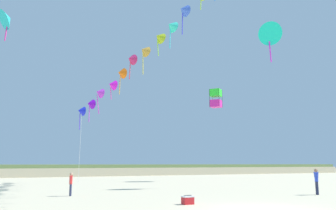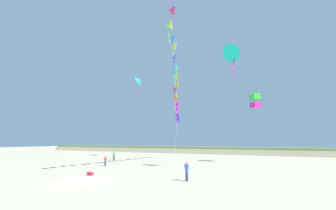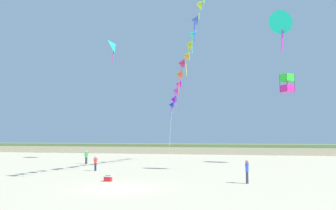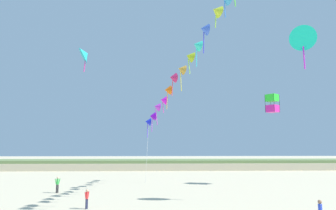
% 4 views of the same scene
% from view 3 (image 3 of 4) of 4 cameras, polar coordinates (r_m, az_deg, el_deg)
% --- Properties ---
extents(ground_plane, '(240.00, 240.00, 0.00)m').
position_cam_3_polar(ground_plane, '(24.90, -7.98, -13.07)').
color(ground_plane, beige).
extents(dune_ridge, '(120.00, 9.03, 1.92)m').
position_cam_3_polar(dune_ridge, '(72.44, 6.08, -6.99)').
color(dune_ridge, beige).
rests_on(dune_ridge, ground).
extents(person_near_left, '(0.31, 0.50, 1.49)m').
position_cam_3_polar(person_near_left, '(37.15, -11.56, -8.99)').
color(person_near_left, '#282D4C').
rests_on(person_near_left, ground).
extents(person_near_right, '(0.30, 0.59, 1.72)m').
position_cam_3_polar(person_near_right, '(27.50, 12.56, -10.14)').
color(person_near_right, '#282D4C').
rests_on(person_near_right, ground).
extents(person_mid_center, '(0.50, 0.44, 1.67)m').
position_cam_3_polar(person_mid_center, '(46.41, -12.97, -8.03)').
color(person_mid_center, black).
rests_on(person_mid_center, ground).
extents(kite_banner_string, '(11.88, 28.87, 22.93)m').
position_cam_3_polar(kite_banner_string, '(39.13, 3.97, 12.35)').
color(kite_banner_string, '#1C29E1').
extents(large_kite_low_lead, '(1.79, 1.79, 2.27)m').
position_cam_3_polar(large_kite_low_lead, '(47.24, 18.56, 3.33)').
color(large_kite_low_lead, '#E0259A').
extents(large_kite_mid_trail, '(2.15, 2.55, 3.58)m').
position_cam_3_polar(large_kite_mid_trail, '(54.37, -8.74, 9.43)').
color(large_kite_mid_trail, '#1FC3C1').
extents(large_kite_high_solo, '(2.86, 2.63, 4.14)m').
position_cam_3_polar(large_kite_high_solo, '(36.74, 17.77, 12.68)').
color(large_kite_high_solo, '#0FD1AF').
extents(beach_cooler, '(0.58, 0.41, 0.46)m').
position_cam_3_polar(beach_cooler, '(28.60, -9.61, -11.56)').
color(beach_cooler, red).
rests_on(beach_cooler, ground).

